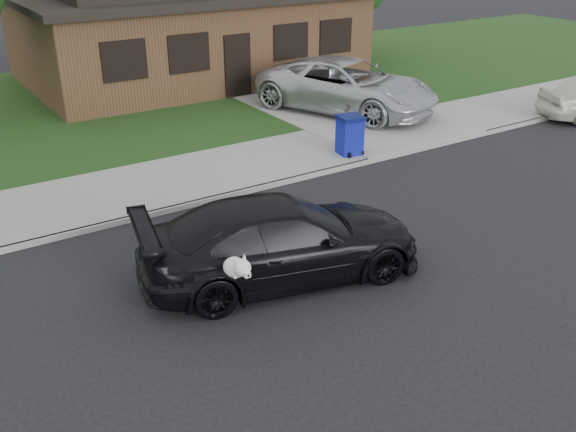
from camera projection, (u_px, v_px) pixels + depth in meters
ground at (333, 254)px, 12.35m from camera, size 120.00×120.00×0.00m
sidewalk at (215, 172)px, 16.12m from camera, size 60.00×3.00×0.12m
curb at (244, 191)px, 14.98m from camera, size 60.00×0.12×0.12m
lawn at (109, 102)px, 22.20m from camera, size 60.00×13.00×0.13m
driveway at (301, 96)px, 22.88m from camera, size 4.50×13.00×0.14m
sedan at (281, 240)px, 11.27m from camera, size 5.38×3.09×1.47m
minivan at (347, 86)px, 20.56m from camera, size 4.74×6.52×1.65m
recycling_bin at (350, 135)px, 16.99m from camera, size 0.73×0.73×1.04m
house at (187, 24)px, 24.81m from camera, size 12.60×8.60×4.65m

